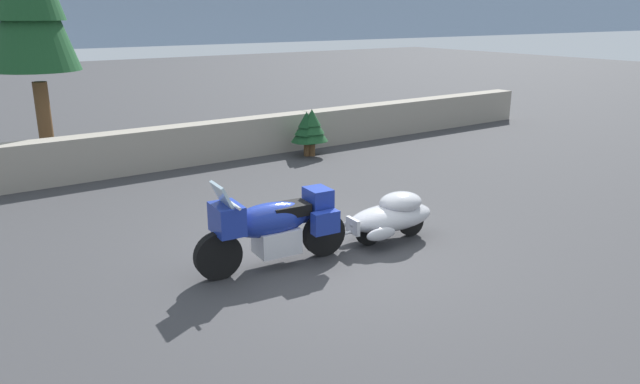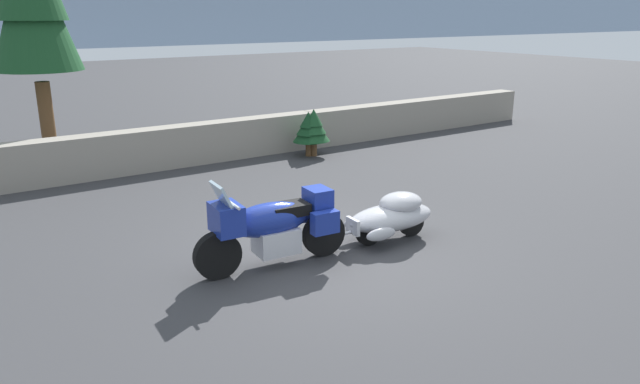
% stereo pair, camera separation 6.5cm
% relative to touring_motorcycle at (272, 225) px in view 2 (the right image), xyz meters
% --- Properties ---
extents(ground_plane, '(80.00, 80.00, 0.00)m').
position_rel_touring_motorcycle_xyz_m(ground_plane, '(0.77, -0.06, -0.62)').
color(ground_plane, '#38383A').
extents(stone_guard_wall, '(24.00, 0.60, 0.95)m').
position_rel_touring_motorcycle_xyz_m(stone_guard_wall, '(1.35, 6.28, -0.15)').
color(stone_guard_wall, gray).
rests_on(stone_guard_wall, ground).
extents(touring_motorcycle, '(2.31, 0.86, 1.33)m').
position_rel_touring_motorcycle_xyz_m(touring_motorcycle, '(0.00, 0.00, 0.00)').
color(touring_motorcycle, black).
rests_on(touring_motorcycle, ground).
extents(car_shaped_trailer, '(2.22, 0.85, 0.76)m').
position_rel_touring_motorcycle_xyz_m(car_shaped_trailer, '(2.06, -0.17, -0.21)').
color(car_shaped_trailer, black).
rests_on(car_shaped_trailer, ground).
extents(pine_sapling_near, '(0.79, 0.79, 1.12)m').
position_rel_touring_motorcycle_xyz_m(pine_sapling_near, '(4.17, 5.41, 0.08)').
color(pine_sapling_near, brown).
rests_on(pine_sapling_near, ground).
extents(pine_sapling_farther, '(0.80, 0.80, 1.18)m').
position_rel_touring_motorcycle_xyz_m(pine_sapling_farther, '(4.29, 5.34, 0.12)').
color(pine_sapling_farther, brown).
rests_on(pine_sapling_farther, ground).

